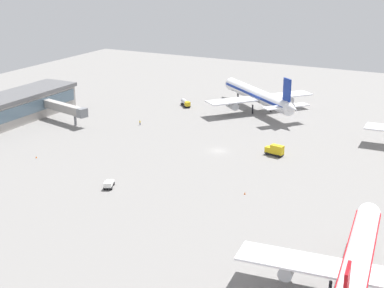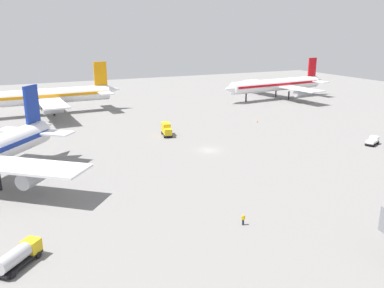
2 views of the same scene
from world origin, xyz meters
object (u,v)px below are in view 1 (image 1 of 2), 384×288
at_px(catering_truck, 275,150).
at_px(safety_cone_mid_apron, 245,193).
at_px(airplane_at_gate, 357,265).
at_px(airplane_distant, 258,96).
at_px(ground_crew_worker, 140,123).
at_px(safety_cone_near_gate, 36,157).
at_px(fuel_truck, 186,103).
at_px(pushback_tractor, 109,184).

height_order(catering_truck, safety_cone_mid_apron, catering_truck).
distance_m(airplane_at_gate, catering_truck, 71.87).
bearing_deg(airplane_distant, ground_crew_worker, 90.50).
bearing_deg(catering_truck, safety_cone_near_gate, 40.53).
distance_m(airplane_at_gate, ground_crew_worker, 113.07).
bearing_deg(catering_truck, ground_crew_worker, 2.07).
relative_size(fuel_truck, ground_crew_worker, 3.53).
distance_m(airplane_at_gate, airplane_distant, 122.07).
bearing_deg(airplane_distant, pushback_tractor, 125.08).
bearing_deg(safety_cone_mid_apron, fuel_truck, -142.40).
xyz_separation_m(ground_crew_worker, safety_cone_mid_apron, (39.01, 54.98, -0.55)).
bearing_deg(airplane_at_gate, airplane_distant, 23.14).
xyz_separation_m(pushback_tractor, fuel_truck, (-80.52, -20.72, 0.42)).
xyz_separation_m(airplane_at_gate, fuel_truck, (-100.12, -86.21, -4.28)).
height_order(airplane_distant, catering_truck, airplane_distant).
bearing_deg(pushback_tractor, airplane_distant, 151.34).
height_order(airplane_distant, ground_crew_worker, airplane_distant).
relative_size(airplane_at_gate, pushback_tractor, 10.70).
bearing_deg(fuel_truck, airplane_at_gate, -6.27).
bearing_deg(airplane_at_gate, ground_crew_worker, 45.66).
bearing_deg(ground_crew_worker, fuel_truck, 85.24).
relative_size(airplane_at_gate, catering_truck, 8.74).
height_order(airplane_distant, pushback_tractor, airplane_distant).
distance_m(airplane_at_gate, safety_cone_mid_apron, 46.13).
bearing_deg(airplane_distant, safety_cone_mid_apron, 148.13).
distance_m(fuel_truck, ground_crew_worker, 29.74).
relative_size(pushback_tractor, catering_truck, 0.82).
xyz_separation_m(airplane_at_gate, safety_cone_near_gate, (-28.09, -97.03, -5.37)).
xyz_separation_m(safety_cone_near_gate, safety_cone_mid_apron, (-3.35, 63.70, 0.00)).
bearing_deg(safety_cone_near_gate, safety_cone_mid_apron, 93.01).
bearing_deg(pushback_tractor, safety_cone_near_gate, -129.47).
xyz_separation_m(airplane_distant, fuel_truck, (6.75, -27.22, -4.44)).
distance_m(airplane_distant, safety_cone_mid_apron, 79.86).
relative_size(ground_crew_worker, safety_cone_mid_apron, 2.78).
distance_m(catering_truck, safety_cone_mid_apron, 30.62).
xyz_separation_m(pushback_tractor, catering_truck, (-42.28, 29.18, 0.73)).
distance_m(airplane_distant, catering_truck, 50.54).
height_order(catering_truck, ground_crew_worker, catering_truck).
relative_size(pushback_tractor, safety_cone_mid_apron, 7.99).
xyz_separation_m(airplane_distant, catering_truck, (44.98, 22.67, -4.13)).
height_order(airplane_at_gate, airplane_distant, airplane_distant).
xyz_separation_m(airplane_distant, ground_crew_worker, (36.41, -29.31, -4.98)).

